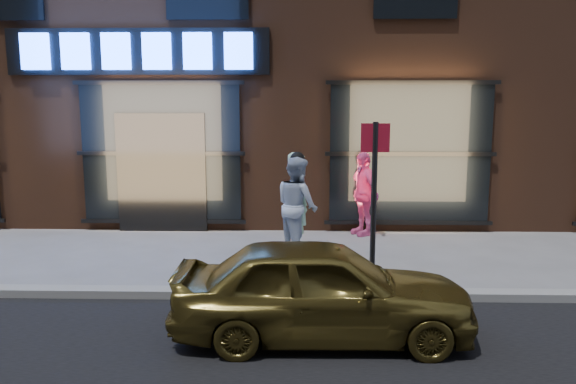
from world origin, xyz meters
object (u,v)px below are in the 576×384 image
man_bowtie (298,202)px  sign_post (374,192)px  gold_sedan (322,289)px  man_cap (297,205)px  passerby (363,194)px

man_bowtie → sign_post: bearing=-171.0°
sign_post → man_bowtie: bearing=114.8°
gold_sedan → man_cap: bearing=4.3°
man_cap → sign_post: (1.05, -2.14, 0.58)m
man_bowtie → gold_sedan: 3.76m
man_bowtie → man_cap: man_bowtie is taller
man_bowtie → passerby: (1.28, 1.23, -0.05)m
passerby → man_cap: bearing=-69.3°
man_bowtie → gold_sedan: bearing=169.7°
passerby → sign_post: bearing=-31.0°
man_bowtie → sign_post: (1.03, -2.33, 0.56)m
gold_sedan → sign_post: bearing=-28.2°
man_bowtie → passerby: size_ratio=1.06×
man_bowtie → gold_sedan: man_bowtie is taller
gold_sedan → sign_post: (0.73, 1.41, 0.87)m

